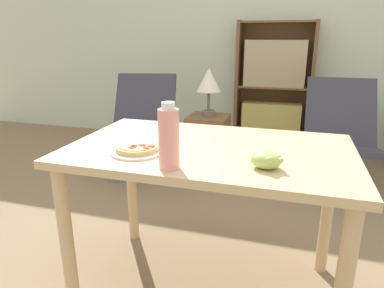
% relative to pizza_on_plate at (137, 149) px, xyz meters
% --- Properties ---
extents(ground_plane, '(14.00, 14.00, 0.00)m').
position_rel_pizza_on_plate_xyz_m(ground_plane, '(0.26, 0.18, -0.78)').
color(ground_plane, '#897051').
extents(wall_back, '(8.00, 0.05, 2.60)m').
position_rel_pizza_on_plate_xyz_m(wall_back, '(0.26, 2.80, 0.52)').
color(wall_back, silver).
rests_on(wall_back, ground_plane).
extents(dining_table, '(1.24, 0.76, 0.76)m').
position_rel_pizza_on_plate_xyz_m(dining_table, '(0.27, 0.17, -0.12)').
color(dining_table, '#D1B27F').
rests_on(dining_table, ground_plane).
extents(pizza_on_plate, '(0.23, 0.23, 0.04)m').
position_rel_pizza_on_plate_xyz_m(pizza_on_plate, '(0.00, 0.00, 0.00)').
color(pizza_on_plate, white).
rests_on(pizza_on_plate, dining_table).
extents(grape_bunch, '(0.12, 0.11, 0.07)m').
position_rel_pizza_on_plate_xyz_m(grape_bunch, '(0.54, -0.03, 0.02)').
color(grape_bunch, '#A8CC66').
rests_on(grape_bunch, dining_table).
extents(drink_bottle, '(0.08, 0.08, 0.25)m').
position_rel_pizza_on_plate_xyz_m(drink_bottle, '(0.19, -0.13, 0.10)').
color(drink_bottle, pink).
rests_on(drink_bottle, dining_table).
extents(lounge_chair_near, '(0.72, 0.87, 0.88)m').
position_rel_pizza_on_plate_xyz_m(lounge_chair_near, '(-0.71, 1.57, -0.49)').
color(lounge_chair_near, slate).
rests_on(lounge_chair_near, ground_plane).
extents(lounge_chair_far, '(0.58, 0.77, 0.88)m').
position_rel_pizza_on_plate_xyz_m(lounge_chair_far, '(1.02, 1.73, -0.49)').
color(lounge_chair_far, slate).
rests_on(lounge_chair_far, ground_plane).
extents(bookshelf, '(0.82, 0.28, 1.39)m').
position_rel_pizza_on_plate_xyz_m(bookshelf, '(0.39, 2.63, -0.14)').
color(bookshelf, brown).
rests_on(bookshelf, ground_plane).
extents(side_table, '(0.34, 0.34, 0.57)m').
position_rel_pizza_on_plate_xyz_m(side_table, '(-0.08, 1.59, -0.49)').
color(side_table, brown).
rests_on(side_table, ground_plane).
extents(table_lamp, '(0.21, 0.21, 0.41)m').
position_rel_pizza_on_plate_xyz_m(table_lamp, '(-0.08, 1.59, 0.08)').
color(table_lamp, '#665B51').
rests_on(table_lamp, side_table).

